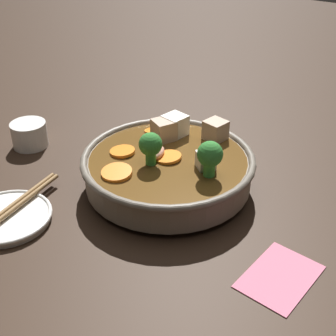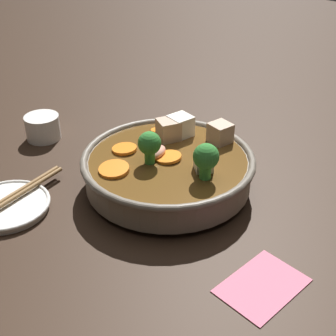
% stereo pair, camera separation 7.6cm
% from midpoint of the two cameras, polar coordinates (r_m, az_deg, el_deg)
% --- Properties ---
extents(ground_plane, '(3.00, 3.00, 0.00)m').
position_cam_midpoint_polar(ground_plane, '(0.78, -2.79, -2.42)').
color(ground_plane, black).
extents(stirfry_bowl, '(0.28, 0.28, 0.11)m').
position_cam_midpoint_polar(stirfry_bowl, '(0.76, -2.81, 0.11)').
color(stirfry_bowl, slate).
rests_on(stirfry_bowl, ground_plane).
extents(side_saucer, '(0.13, 0.13, 0.01)m').
position_cam_midpoint_polar(side_saucer, '(0.75, -21.78, -5.71)').
color(side_saucer, white).
rests_on(side_saucer, ground_plane).
extents(tea_cup, '(0.07, 0.07, 0.05)m').
position_cam_midpoint_polar(tea_cup, '(0.94, -18.80, 3.86)').
color(tea_cup, white).
rests_on(tea_cup, ground_plane).
extents(napkin, '(0.12, 0.09, 0.00)m').
position_cam_midpoint_polar(napkin, '(0.63, 10.05, -13.02)').
color(napkin, '#D16B84').
rests_on(napkin, ground_plane).
extents(chopsticks_pair, '(0.23, 0.04, 0.01)m').
position_cam_midpoint_polar(chopsticks_pair, '(0.75, -21.92, -5.13)').
color(chopsticks_pair, olive).
rests_on(chopsticks_pair, side_saucer).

